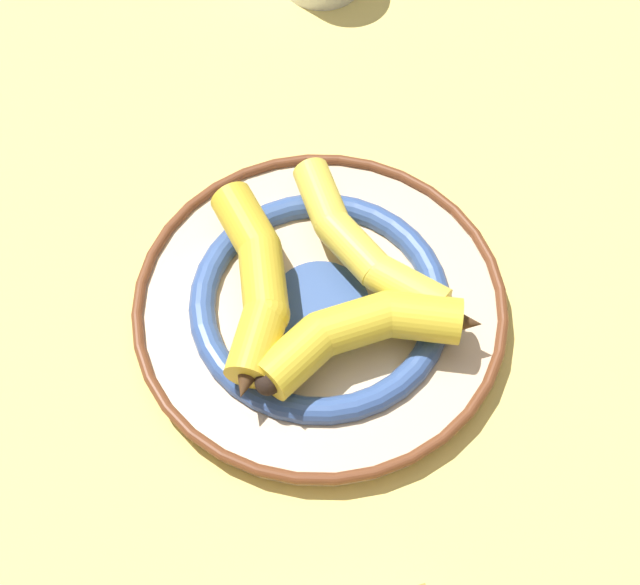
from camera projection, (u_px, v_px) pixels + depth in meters
name	position (u px, v px, depth m)	size (l,w,h in m)	color
ground_plane	(367.00, 319.00, 0.79)	(2.80, 2.80, 0.00)	#E5CC6B
decorative_bowl	(320.00, 305.00, 0.78)	(0.33, 0.33, 0.03)	beige
banana_a	(363.00, 331.00, 0.72)	(0.20, 0.07, 0.04)	yellow
banana_b	(256.00, 284.00, 0.75)	(0.08, 0.21, 0.04)	gold
banana_c	(358.00, 241.00, 0.77)	(0.10, 0.20, 0.03)	yellow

